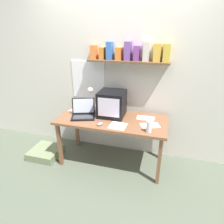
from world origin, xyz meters
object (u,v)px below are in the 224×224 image
object	(u,v)px
open_notebook	(77,110)
floor_cushion	(46,152)
loose_paper_near_monitor	(146,118)
loose_paper_near_laptop	(150,125)
crt_monitor	(112,104)
computer_mouse	(100,124)
printed_handout	(118,126)
juice_glass	(149,127)
laptop	(83,112)
corner_desk	(112,123)
desk_lamp	(91,97)

from	to	relation	value
open_notebook	floor_cushion	size ratio (longest dim) A/B	0.58
loose_paper_near_monitor	loose_paper_near_laptop	xyz separation A→B (m)	(0.08, -0.21, 0.00)
crt_monitor	loose_paper_near_laptop	size ratio (longest dim) A/B	1.34
computer_mouse	open_notebook	world-z (taller)	computer_mouse
computer_mouse	printed_handout	size ratio (longest dim) A/B	0.52
loose_paper_near_monitor	loose_paper_near_laptop	world-z (taller)	same
juice_glass	printed_handout	world-z (taller)	juice_glass
laptop	loose_paper_near_monitor	distance (m)	0.89
crt_monitor	floor_cushion	size ratio (longest dim) A/B	0.84
crt_monitor	open_notebook	xyz separation A→B (m)	(-0.57, 0.02, -0.18)
printed_handout	open_notebook	distance (m)	0.80
laptop	loose_paper_near_monitor	world-z (taller)	laptop
crt_monitor	loose_paper_near_monitor	size ratio (longest dim) A/B	1.52
corner_desk	loose_paper_near_monitor	xyz separation A→B (m)	(0.45, 0.14, 0.07)
laptop	computer_mouse	world-z (taller)	laptop
open_notebook	corner_desk	bearing A→B (deg)	-12.28
computer_mouse	loose_paper_near_monitor	bearing A→B (deg)	34.16
desk_lamp	juice_glass	distance (m)	1.03
floor_cushion	loose_paper_near_monitor	bearing A→B (deg)	11.09
open_notebook	loose_paper_near_laptop	bearing A→B (deg)	-9.96
floor_cushion	crt_monitor	bearing A→B (deg)	14.26
crt_monitor	open_notebook	distance (m)	0.59
crt_monitor	loose_paper_near_monitor	bearing A→B (deg)	2.83
printed_handout	desk_lamp	bearing A→B (deg)	142.96
corner_desk	desk_lamp	world-z (taller)	desk_lamp
corner_desk	laptop	distance (m)	0.44
corner_desk	open_notebook	bearing A→B (deg)	167.72
loose_paper_near_monitor	loose_paper_near_laptop	size ratio (longest dim) A/B	0.88
desk_lamp	juice_glass	xyz separation A→B (m)	(0.92, -0.44, -0.16)
corner_desk	computer_mouse	xyz separation A→B (m)	(-0.10, -0.23, 0.08)
corner_desk	juice_glass	bearing A→B (deg)	-24.53
juice_glass	crt_monitor	bearing A→B (deg)	148.18
crt_monitor	desk_lamp	size ratio (longest dim) A/B	1.01
laptop	loose_paper_near_laptop	distance (m)	0.95
crt_monitor	floor_cushion	bearing A→B (deg)	-167.03
laptop	desk_lamp	bearing A→B (deg)	62.08
desk_lamp	printed_handout	distance (m)	0.69
corner_desk	loose_paper_near_monitor	world-z (taller)	loose_paper_near_monitor
crt_monitor	printed_handout	world-z (taller)	crt_monitor
loose_paper_near_monitor	floor_cushion	distance (m)	1.67
crt_monitor	loose_paper_near_monitor	world-z (taller)	crt_monitor
desk_lamp	laptop	bearing A→B (deg)	-106.74
juice_glass	loose_paper_near_laptop	distance (m)	0.19
crt_monitor	laptop	bearing A→B (deg)	-162.01
printed_handout	laptop	bearing A→B (deg)	163.26
crt_monitor	juice_glass	bearing A→B (deg)	-33.12
computer_mouse	corner_desk	bearing A→B (deg)	67.10
crt_monitor	desk_lamp	bearing A→B (deg)	164.35
loose_paper_near_laptop	open_notebook	distance (m)	1.15
laptop	computer_mouse	size ratio (longest dim) A/B	3.38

